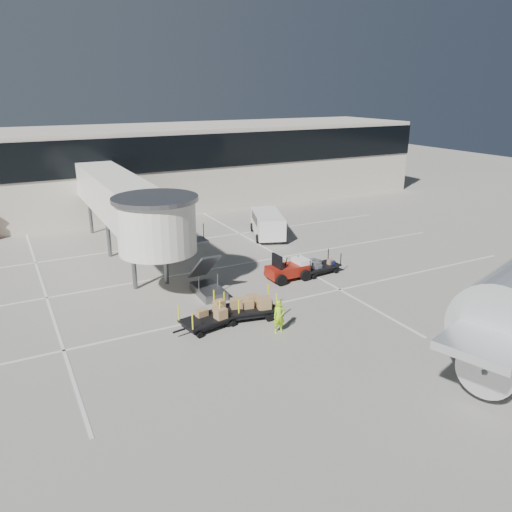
% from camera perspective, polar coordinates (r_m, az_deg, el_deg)
% --- Properties ---
extents(ground, '(140.00, 140.00, 0.00)m').
position_cam_1_polar(ground, '(26.37, 1.65, -7.68)').
color(ground, '#9B978B').
rests_on(ground, ground).
extents(lane_markings, '(40.00, 30.00, 0.02)m').
position_cam_1_polar(lane_markings, '(33.92, -7.09, -1.64)').
color(lane_markings, silver).
rests_on(lane_markings, ground).
extents(terminal, '(64.00, 12.11, 15.20)m').
position_cam_1_polar(terminal, '(52.30, -15.19, 9.68)').
color(terminal, beige).
rests_on(terminal, ground).
extents(jet_bridge, '(5.70, 20.40, 6.03)m').
position_cam_1_polar(jet_bridge, '(34.51, -14.29, 5.68)').
color(jet_bridge, white).
rests_on(jet_bridge, ground).
extents(baggage_tug, '(2.77, 1.77, 1.80)m').
position_cam_1_polar(baggage_tug, '(31.99, 3.74, -1.57)').
color(baggage_tug, maroon).
rests_on(baggage_tug, ground).
extents(suitcase_cart, '(3.45, 1.66, 1.33)m').
position_cam_1_polar(suitcase_cart, '(33.23, 7.19, -1.21)').
color(suitcase_cart, black).
rests_on(suitcase_cart, ground).
extents(box_cart_near, '(3.99, 2.18, 1.53)m').
position_cam_1_polar(box_cart_near, '(26.59, -1.28, -5.94)').
color(box_cart_near, black).
rests_on(box_cart_near, ground).
extents(box_cart_far, '(3.66, 1.97, 1.40)m').
position_cam_1_polar(box_cart_far, '(25.83, -5.44, -7.11)').
color(box_cart_far, black).
rests_on(box_cart_far, ground).
extents(ground_worker, '(0.67, 0.48, 1.73)m').
position_cam_1_polar(ground_worker, '(25.10, 2.66, -6.92)').
color(ground_worker, '#9BD816').
rests_on(ground_worker, ground).
extents(minivan, '(3.79, 5.65, 1.99)m').
position_cam_1_polar(minivan, '(41.17, 1.30, 3.88)').
color(minivan, white).
rests_on(minivan, ground).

